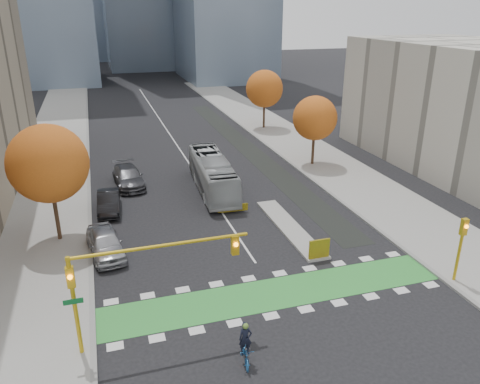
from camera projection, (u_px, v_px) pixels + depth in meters
ground at (286, 308)px, 25.25m from camera, size 300.00×300.00×0.00m
sidewalk_west at (46, 200)px, 39.26m from camera, size 7.00×120.00×0.15m
sidewalk_east at (334, 169)px, 46.69m from camera, size 7.00×120.00×0.15m
curb_west at (89, 195)px, 40.22m from camera, size 0.30×120.00×0.16m
curb_east at (302, 172)px, 45.72m from camera, size 0.30×120.00×0.16m
bike_crossing at (276, 293)px, 26.58m from camera, size 20.00×3.00×0.01m
centre_line at (168, 132)px, 60.75m from camera, size 0.15×70.00×0.01m
bike_lane_paint at (247, 148)px, 53.94m from camera, size 2.50×50.00×0.01m
median_island at (289, 227)px, 34.31m from camera, size 1.60×10.00×0.16m
hazard_board at (319, 249)px, 29.78m from camera, size 1.40×0.12×1.30m
tree_west at (48, 164)px, 30.52m from camera, size 5.20×5.20×8.22m
tree_east_near at (315, 118)px, 46.28m from camera, size 4.40×4.40×7.08m
tree_east_far at (264, 89)px, 60.47m from camera, size 4.80×4.80×7.65m
traffic_signal_west at (131, 271)px, 21.12m from camera, size 8.53×0.56×5.20m
traffic_signal_east at (461, 241)px, 26.68m from camera, size 0.35×0.43×4.10m
cyclist at (245, 349)px, 21.22m from camera, size 0.91×1.91×2.11m
bus at (212, 174)px, 40.93m from camera, size 3.21×11.22×3.09m
parked_car_a at (105, 243)px, 30.41m from camera, size 2.71×5.28×1.72m
parked_car_b at (109, 202)px, 36.92m from camera, size 1.93×4.85×1.57m
parked_car_c at (128, 177)px, 42.20m from camera, size 2.80×5.99×1.69m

